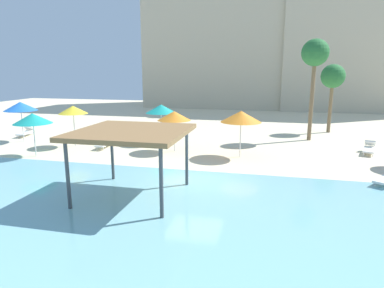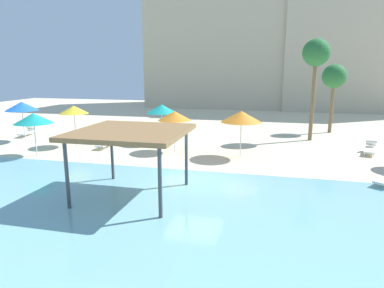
{
  "view_description": "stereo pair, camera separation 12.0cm",
  "coord_description": "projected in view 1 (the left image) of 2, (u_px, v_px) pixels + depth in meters",
  "views": [
    {
      "loc": [
        3.3,
        -14.61,
        5.02
      ],
      "look_at": [
        -0.59,
        2.0,
        1.3
      ],
      "focal_mm": 31.62,
      "sensor_mm": 36.0,
      "label": 1
    },
    {
      "loc": [
        3.42,
        -14.59,
        5.02
      ],
      "look_at": [
        -0.59,
        2.0,
        1.3
      ],
      "focal_mm": 31.62,
      "sensor_mm": 36.0,
      "label": 2
    }
  ],
  "objects": [
    {
      "name": "lounge_chair_2",
      "position": [
        369.0,
        148.0,
        20.86
      ],
      "size": [
        1.13,
        1.99,
        0.74
      ],
      "rotation": [
        0.0,
        0.0,
        -1.87
      ],
      "color": "white",
      "rests_on": "ground"
    },
    {
      "name": "beach_umbrella_teal_7",
      "position": [
        33.0,
        119.0,
        19.73
      ],
      "size": [
        2.21,
        2.21,
        2.58
      ],
      "color": "silver",
      "rests_on": "ground"
    },
    {
      "name": "lounge_chair_1",
      "position": [
        26.0,
        132.0,
        26.42
      ],
      "size": [
        0.99,
        1.98,
        0.74
      ],
      "rotation": [
        0.0,
        0.0,
        -1.35
      ],
      "color": "white",
      "rests_on": "ground"
    },
    {
      "name": "lagoon_water",
      "position": [
        158.0,
        232.0,
        10.71
      ],
      "size": [
        44.0,
        13.5,
        0.04
      ],
      "primitive_type": "cube",
      "color": "#7AB7C1",
      "rests_on": "ground"
    },
    {
      "name": "lounge_chair_0",
      "position": [
        106.0,
        142.0,
        22.5
      ],
      "size": [
        0.69,
        1.92,
        0.74
      ],
      "rotation": [
        0.0,
        0.0,
        -1.52
      ],
      "color": "white",
      "rests_on": "ground"
    },
    {
      "name": "beach_umbrella_orange_0",
      "position": [
        174.0,
        116.0,
        20.98
      ],
      "size": [
        2.08,
        2.08,
        2.55
      ],
      "color": "silver",
      "rests_on": "ground"
    },
    {
      "name": "beach_umbrella_teal_5",
      "position": [
        161.0,
        109.0,
        23.43
      ],
      "size": [
        2.15,
        2.15,
        2.72
      ],
      "color": "silver",
      "rests_on": "ground"
    },
    {
      "name": "shade_pavilion",
      "position": [
        132.0,
        134.0,
        13.24
      ],
      "size": [
        4.26,
        4.26,
        2.75
      ],
      "color": "#42474C",
      "rests_on": "ground"
    },
    {
      "name": "beach_umbrella_yellow_1",
      "position": [
        73.0,
        110.0,
        22.41
      ],
      "size": [
        1.9,
        1.9,
        2.73
      ],
      "color": "silver",
      "rests_on": "ground"
    },
    {
      "name": "hotel_block_1",
      "position": [
        357.0,
        38.0,
        42.66
      ],
      "size": [
        18.02,
        9.14,
        18.14
      ],
      "primitive_type": "cube",
      "color": "beige",
      "rests_on": "ground"
    },
    {
      "name": "ground_plane",
      "position": [
        195.0,
        181.0,
        15.71
      ],
      "size": [
        80.0,
        80.0,
        0.0
      ],
      "primitive_type": "plane",
      "color": "beige"
    },
    {
      "name": "beach_umbrella_orange_6",
      "position": [
        241.0,
        117.0,
        19.55
      ],
      "size": [
        2.38,
        2.38,
        2.74
      ],
      "color": "silver",
      "rests_on": "ground"
    },
    {
      "name": "hotel_block_0",
      "position": [
        217.0,
        42.0,
        47.76
      ],
      "size": [
        18.73,
        10.26,
        17.95
      ],
      "primitive_type": "cube",
      "color": "beige",
      "rests_on": "ground"
    },
    {
      "name": "palm_tree_0",
      "position": [
        315.0,
        56.0,
        23.66
      ],
      "size": [
        1.9,
        1.9,
        7.2
      ],
      "color": "brown",
      "rests_on": "ground"
    },
    {
      "name": "beach_umbrella_blue_2",
      "position": [
        20.0,
        106.0,
        23.87
      ],
      "size": [
        2.26,
        2.26,
        2.86
      ],
      "color": "silver",
      "rests_on": "ground"
    },
    {
      "name": "palm_tree_1",
      "position": [
        333.0,
        78.0,
        27.1
      ],
      "size": [
        1.9,
        1.9,
        5.52
      ],
      "color": "brown",
      "rests_on": "ground"
    }
  ]
}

